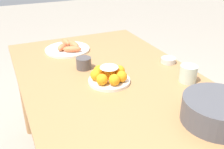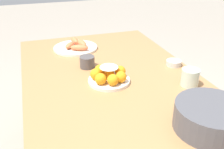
{
  "view_description": "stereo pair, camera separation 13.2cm",
  "coord_description": "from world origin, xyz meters",
  "px_view_note": "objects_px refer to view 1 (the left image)",
  "views": [
    {
      "loc": [
        1.09,
        -0.51,
        1.38
      ],
      "look_at": [
        -0.0,
        -0.02,
        0.78
      ],
      "focal_mm": 42.0,
      "sensor_mm": 36.0,
      "label": 1
    },
    {
      "loc": [
        1.14,
        -0.39,
        1.38
      ],
      "look_at": [
        -0.0,
        -0.02,
        0.78
      ],
      "focal_mm": 42.0,
      "sensor_mm": 36.0,
      "label": 2
    }
  ],
  "objects_px": {
    "seafood_platter": "(68,48)",
    "cup_near": "(84,63)",
    "dining_table": "(115,95)",
    "sauce_bowl": "(168,60)",
    "cake_plate": "(109,76)",
    "cup_far": "(188,74)",
    "serving_bowl": "(218,110)"
  },
  "relations": [
    {
      "from": "cake_plate",
      "to": "cup_near",
      "type": "xyz_separation_m",
      "value": [
        -0.21,
        -0.06,
        -0.0
      ]
    },
    {
      "from": "dining_table",
      "to": "serving_bowl",
      "type": "height_order",
      "value": "serving_bowl"
    },
    {
      "from": "cake_plate",
      "to": "cup_far",
      "type": "distance_m",
      "value": 0.41
    },
    {
      "from": "cake_plate",
      "to": "cup_far",
      "type": "bearing_deg",
      "value": 66.73
    },
    {
      "from": "sauce_bowl",
      "to": "cup_near",
      "type": "bearing_deg",
      "value": -104.99
    },
    {
      "from": "cup_near",
      "to": "dining_table",
      "type": "bearing_deg",
      "value": 24.98
    },
    {
      "from": "cake_plate",
      "to": "sauce_bowl",
      "type": "relative_size",
      "value": 2.49
    },
    {
      "from": "cup_near",
      "to": "cup_far",
      "type": "xyz_separation_m",
      "value": [
        0.37,
        0.44,
        0.01
      ]
    },
    {
      "from": "dining_table",
      "to": "sauce_bowl",
      "type": "height_order",
      "value": "sauce_bowl"
    },
    {
      "from": "serving_bowl",
      "to": "cup_far",
      "type": "relative_size",
      "value": 3.21
    },
    {
      "from": "dining_table",
      "to": "sauce_bowl",
      "type": "bearing_deg",
      "value": 101.59
    },
    {
      "from": "dining_table",
      "to": "cake_plate",
      "type": "height_order",
      "value": "cake_plate"
    },
    {
      "from": "cup_near",
      "to": "sauce_bowl",
      "type": "bearing_deg",
      "value": 75.01
    },
    {
      "from": "serving_bowl",
      "to": "cup_far",
      "type": "xyz_separation_m",
      "value": [
        -0.32,
        0.12,
        -0.01
      ]
    },
    {
      "from": "cake_plate",
      "to": "cup_far",
      "type": "height_order",
      "value": "cake_plate"
    },
    {
      "from": "cake_plate",
      "to": "cup_far",
      "type": "relative_size",
      "value": 2.46
    },
    {
      "from": "sauce_bowl",
      "to": "cup_far",
      "type": "distance_m",
      "value": 0.25
    },
    {
      "from": "serving_bowl",
      "to": "cake_plate",
      "type": "bearing_deg",
      "value": -151.92
    },
    {
      "from": "seafood_platter",
      "to": "cup_near",
      "type": "height_order",
      "value": "cup_near"
    },
    {
      "from": "sauce_bowl",
      "to": "cup_near",
      "type": "height_order",
      "value": "cup_near"
    },
    {
      "from": "seafood_platter",
      "to": "cup_near",
      "type": "bearing_deg",
      "value": 0.82
    },
    {
      "from": "sauce_bowl",
      "to": "cup_far",
      "type": "relative_size",
      "value": 0.99
    },
    {
      "from": "sauce_bowl",
      "to": "cup_far",
      "type": "bearing_deg",
      "value": -11.47
    },
    {
      "from": "cake_plate",
      "to": "seafood_platter",
      "type": "bearing_deg",
      "value": -172.48
    },
    {
      "from": "cake_plate",
      "to": "sauce_bowl",
      "type": "xyz_separation_m",
      "value": [
        -0.08,
        0.42,
        -0.02
      ]
    },
    {
      "from": "serving_bowl",
      "to": "sauce_bowl",
      "type": "xyz_separation_m",
      "value": [
        -0.56,
        0.17,
        -0.04
      ]
    },
    {
      "from": "dining_table",
      "to": "cup_far",
      "type": "xyz_separation_m",
      "value": [
        0.16,
        0.34,
        0.13
      ]
    },
    {
      "from": "seafood_platter",
      "to": "dining_table",
      "type": "bearing_deg",
      "value": 11.07
    },
    {
      "from": "dining_table",
      "to": "cup_far",
      "type": "relative_size",
      "value": 17.89
    },
    {
      "from": "dining_table",
      "to": "cup_far",
      "type": "height_order",
      "value": "cup_far"
    },
    {
      "from": "cake_plate",
      "to": "serving_bowl",
      "type": "relative_size",
      "value": 0.77
    },
    {
      "from": "cup_near",
      "to": "cup_far",
      "type": "height_order",
      "value": "cup_far"
    }
  ]
}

